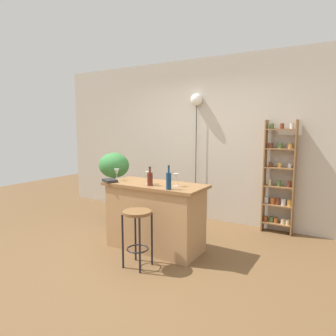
{
  "coord_description": "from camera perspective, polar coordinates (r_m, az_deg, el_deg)",
  "views": [
    {
      "loc": [
        2.19,
        -2.99,
        1.64
      ],
      "look_at": [
        0.05,
        0.55,
        1.07
      ],
      "focal_mm": 32.48,
      "sensor_mm": 36.0,
      "label": 1
    }
  ],
  "objects": [
    {
      "name": "wine_glass_right",
      "position": [
        3.98,
        -3.77,
        -1.33
      ],
      "size": [
        0.07,
        0.07,
        0.16
      ],
      "color": "silver",
      "rests_on": "kitchen_counter"
    },
    {
      "name": "spice_shelf",
      "position": [
        4.94,
        20.09,
        -2.0
      ],
      "size": [
        0.45,
        0.17,
        1.74
      ],
      "color": "olive",
      "rests_on": "ground"
    },
    {
      "name": "bottle_soda_blue",
      "position": [
        3.87,
        -3.41,
        -1.97
      ],
      "size": [
        0.07,
        0.07,
        0.24
      ],
      "color": "#5B2319",
      "rests_on": "kitchen_counter"
    },
    {
      "name": "bar_stool",
      "position": [
        3.61,
        -5.78,
        -10.66
      ],
      "size": [
        0.34,
        0.34,
        0.67
      ],
      "color": "black",
      "rests_on": "ground"
    },
    {
      "name": "plant_stool",
      "position": [
        5.38,
        -9.92,
        -7.51
      ],
      "size": [
        0.3,
        0.3,
        0.46
      ],
      "primitive_type": "cylinder",
      "color": "#2D2823",
      "rests_on": "ground"
    },
    {
      "name": "pendant_globe_light",
      "position": [
        5.38,
        5.39,
        12.3
      ],
      "size": [
        0.21,
        0.21,
        2.21
      ],
      "color": "black",
      "rests_on": "ground"
    },
    {
      "name": "potted_plant",
      "position": [
        5.24,
        -10.1,
        0.05
      ],
      "size": [
        0.53,
        0.48,
        0.74
      ],
      "color": "#514C47",
      "rests_on": "plant_stool"
    },
    {
      "name": "ground",
      "position": [
        4.05,
        -4.82,
        -16.11
      ],
      "size": [
        12.0,
        12.0,
        0.0
      ],
      "primitive_type": "plane",
      "color": "brown"
    },
    {
      "name": "wine_glass_left",
      "position": [
        3.81,
        1.48,
        -1.73
      ],
      "size": [
        0.07,
        0.07,
        0.16
      ],
      "color": "silver",
      "rests_on": "kitchen_counter"
    },
    {
      "name": "kitchen_counter",
      "position": [
        4.13,
        -2.42,
        -8.98
      ],
      "size": [
        1.36,
        0.61,
        0.89
      ],
      "color": "tan",
      "rests_on": "ground"
    },
    {
      "name": "bottle_olive_oil",
      "position": [
        3.63,
        0.13,
        -2.34
      ],
      "size": [
        0.06,
        0.06,
        0.29
      ],
      "color": "navy",
      "rests_on": "kitchen_counter"
    },
    {
      "name": "cookbook",
      "position": [
        4.21,
        -10.85,
        -2.33
      ],
      "size": [
        0.25,
        0.23,
        0.03
      ],
      "primitive_type": "cube",
      "rotation": [
        0.0,
        0.0,
        -0.45
      ],
      "color": "black",
      "rests_on": "kitchen_counter"
    },
    {
      "name": "back_wall",
      "position": [
        5.41,
        7.25,
        5.18
      ],
      "size": [
        6.4,
        0.1,
        2.8
      ],
      "primitive_type": "cube",
      "color": "#BCB2A3",
      "rests_on": "ground"
    },
    {
      "name": "wine_glass_center",
      "position": [
        4.28,
        -9.61,
        -0.78
      ],
      "size": [
        0.07,
        0.07,
        0.16
      ],
      "color": "silver",
      "rests_on": "kitchen_counter"
    }
  ]
}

